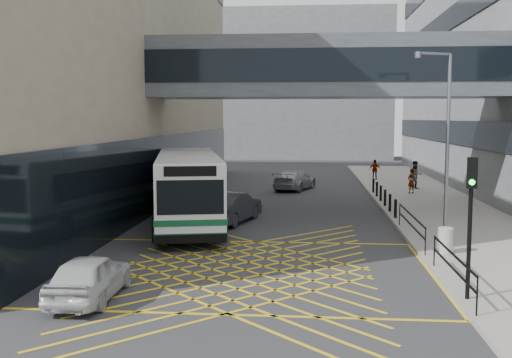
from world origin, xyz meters
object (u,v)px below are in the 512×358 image
(street_lamp, at_px, (444,135))
(pedestrian_c, at_px, (375,170))
(pedestrian_a, at_px, (411,181))
(traffic_light, at_px, (471,208))
(pedestrian_b, at_px, (416,175))
(litter_bin, at_px, (445,240))
(car_dark, at_px, (231,207))
(car_silver, at_px, (295,179))
(car_white, at_px, (90,276))
(bus, at_px, (188,187))

(street_lamp, height_order, pedestrian_c, street_lamp)
(pedestrian_a, bearing_deg, traffic_light, 46.98)
(pedestrian_a, bearing_deg, pedestrian_b, -143.16)
(traffic_light, distance_m, litter_bin, 6.04)
(car_dark, xyz_separation_m, pedestrian_a, (10.24, 10.88, 0.19))
(car_dark, height_order, traffic_light, traffic_light)
(litter_bin, height_order, pedestrian_c, pedestrian_c)
(traffic_light, relative_size, pedestrian_b, 2.01)
(litter_bin, bearing_deg, car_silver, 106.37)
(car_white, relative_size, traffic_light, 1.07)
(bus, bearing_deg, car_white, -104.26)
(car_white, relative_size, pedestrian_a, 2.62)
(litter_bin, bearing_deg, traffic_light, -96.71)
(car_white, bearing_deg, litter_bin, -151.82)
(traffic_light, height_order, pedestrian_c, traffic_light)
(car_dark, relative_size, pedestrian_c, 3.08)
(street_lamp, bearing_deg, car_white, -167.19)
(car_dark, bearing_deg, street_lamp, 170.24)
(litter_bin, bearing_deg, pedestrian_c, 89.31)
(pedestrian_c, bearing_deg, litter_bin, 99.55)
(car_white, distance_m, street_lamp, 14.48)
(car_white, distance_m, traffic_light, 10.39)
(traffic_light, distance_m, pedestrian_b, 25.61)
(litter_bin, distance_m, pedestrian_a, 17.39)
(car_dark, distance_m, pedestrian_c, 21.32)
(car_white, bearing_deg, bus, -92.49)
(pedestrian_b, height_order, pedestrian_c, pedestrian_b)
(car_white, relative_size, pedestrian_c, 2.63)
(street_lamp, xyz_separation_m, pedestrian_c, (-0.06, 23.42, -3.38))
(street_lamp, relative_size, pedestrian_b, 3.86)
(car_white, height_order, pedestrian_a, pedestrian_a)
(car_silver, bearing_deg, car_dark, 96.50)
(pedestrian_b, bearing_deg, pedestrian_a, -115.16)
(pedestrian_a, xyz_separation_m, pedestrian_b, (0.70, 2.43, 0.17))
(street_lamp, relative_size, pedestrian_c, 4.71)
(bus, xyz_separation_m, car_silver, (4.64, 14.20, -1.05))
(litter_bin, bearing_deg, pedestrian_b, 83.14)
(street_lamp, height_order, pedestrian_a, street_lamp)
(bus, relative_size, traffic_light, 3.19)
(car_white, bearing_deg, pedestrian_b, -117.91)
(car_silver, bearing_deg, pedestrian_c, -118.24)
(pedestrian_b, xyz_separation_m, pedestrian_c, (-2.07, 6.08, -0.17))
(car_white, height_order, car_dark, car_dark)
(pedestrian_c, bearing_deg, pedestrian_b, 119.03)
(litter_bin, xyz_separation_m, pedestrian_a, (1.68, 17.30, 0.32))
(pedestrian_a, relative_size, pedestrian_b, 0.82)
(litter_bin, bearing_deg, car_dark, 143.10)
(pedestrian_b, distance_m, pedestrian_c, 6.42)
(pedestrian_a, bearing_deg, bus, 6.45)
(pedestrian_c, bearing_deg, bus, 72.01)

